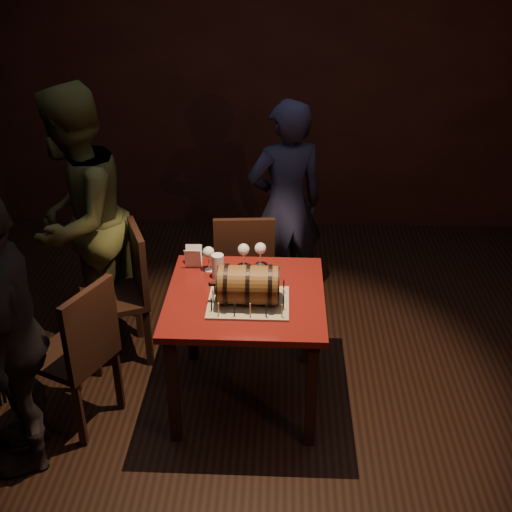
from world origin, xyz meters
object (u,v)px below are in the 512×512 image
chair_back (244,267)px  person_left_front (8,335)px  barrel_cake (248,285)px  wine_glass_mid (244,251)px  person_left_rear (78,221)px  chair_left_front (81,349)px  wine_glass_right (260,250)px  wine_glass_left (209,253)px  person_back (286,206)px  chair_left_rear (126,287)px  pub_table (246,310)px  pint_of_ale (218,267)px

chair_back → person_left_front: size_ratio=0.58×
barrel_cake → chair_back: (-0.07, 0.82, -0.35)m
wine_glass_mid → person_left_rear: size_ratio=0.09×
wine_glass_mid → person_left_front: person_left_front is taller
chair_back → person_left_front: 1.69m
chair_left_front → wine_glass_right: bearing=30.6°
wine_glass_left → wine_glass_mid: same height
chair_back → person_back: person_back is taller
barrel_cake → chair_left_rear: size_ratio=0.42×
person_back → person_left_rear: size_ratio=0.88×
person_back → pub_table: bearing=59.6°
chair_left_rear → chair_left_front: size_ratio=1.00×
wine_glass_left → wine_glass_mid: 0.21m
chair_back → wine_glass_right: bearing=-72.5°
wine_glass_left → pint_of_ale: bearing=-51.7°
barrel_cake → person_left_front: 1.26m
pint_of_ale → chair_back: size_ratio=0.16×
chair_left_rear → person_left_rear: (-0.33, 0.21, 0.37)m
chair_back → wine_glass_mid: bearing=-86.8°
wine_glass_mid → wine_glass_right: size_ratio=1.00×
wine_glass_mid → pub_table: bearing=-84.8°
wine_glass_right → pint_of_ale: (-0.25, -0.14, -0.05)m
pint_of_ale → person_left_front: bearing=-144.8°
chair_left_front → person_back: (1.13, 1.42, 0.27)m
barrel_cake → wine_glass_left: 0.44m
pub_table → chair_left_front: 0.95m
chair_back → chair_left_front: size_ratio=1.00×
wine_glass_left → pint_of_ale: 0.11m
chair_left_front → person_back: person_back is taller
pub_table → person_left_front: size_ratio=0.56×
pint_of_ale → chair_left_front: bearing=-149.3°
pub_table → person_back: (0.22, 1.16, 0.15)m
pub_table → person_left_front: (-1.17, -0.52, 0.16)m
pub_table → person_back: bearing=79.0°
person_back → person_left_front: person_left_front is taller
chair_left_front → barrel_cake: bearing=9.5°
barrel_cake → person_back: person_back is taller
wine_glass_mid → person_left_rear: 1.15m
barrel_cake → chair_back: barrel_cake is taller
pub_table → pint_of_ale: (-0.17, 0.18, 0.18)m
pub_table → wine_glass_left: wine_glass_left is taller
pint_of_ale → person_left_rear: size_ratio=0.08×
person_left_rear → pub_table: bearing=71.4°
wine_glass_left → person_back: (0.46, 0.90, -0.08)m
wine_glass_left → wine_glass_right: bearing=11.9°
person_left_front → barrel_cake: bearing=93.5°
wine_glass_mid → chair_left_front: bearing=-147.4°
chair_left_front → person_left_rear: (-0.22, 0.88, 0.37)m
barrel_cake → person_back: 1.28m
pub_table → wine_glass_left: bearing=132.0°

